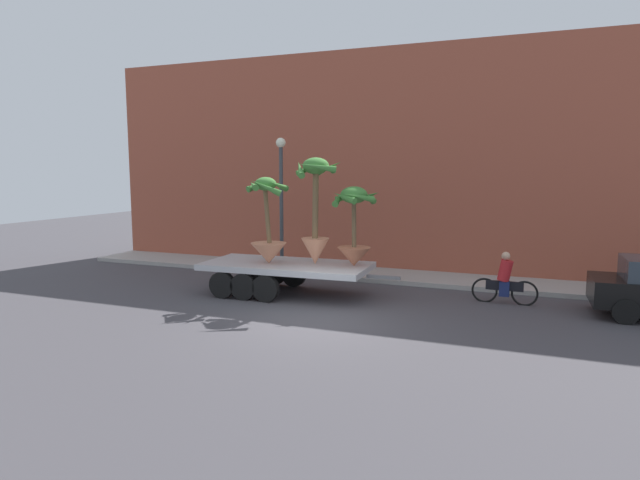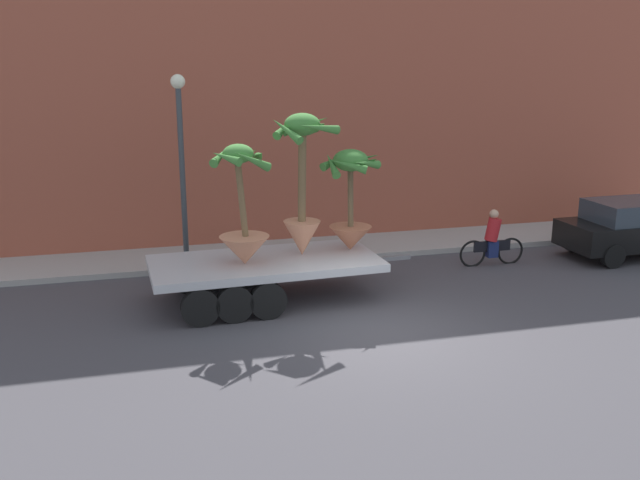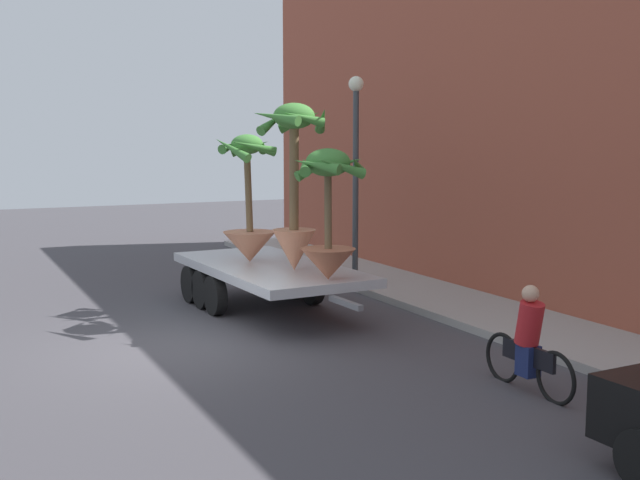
{
  "view_description": "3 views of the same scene",
  "coord_description": "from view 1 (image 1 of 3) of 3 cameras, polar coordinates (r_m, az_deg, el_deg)",
  "views": [
    {
      "loc": [
        5.11,
        -12.44,
        3.84
      ],
      "look_at": [
        -0.82,
        2.43,
        1.75
      ],
      "focal_mm": 30.32,
      "sensor_mm": 36.0,
      "label": 1
    },
    {
      "loc": [
        -4.62,
        -12.52,
        5.43
      ],
      "look_at": [
        -0.56,
        2.78,
        1.25
      ],
      "focal_mm": 39.45,
      "sensor_mm": 36.0,
      "label": 2
    },
    {
      "loc": [
        12.49,
        -3.59,
        3.48
      ],
      "look_at": [
        0.08,
        2.59,
        1.7
      ],
      "focal_mm": 43.38,
      "sensor_mm": 36.0,
      "label": 3
    }
  ],
  "objects": [
    {
      "name": "street_lamp",
      "position": [
        19.71,
        -4.12,
        5.64
      ],
      "size": [
        0.36,
        0.36,
        4.83
      ],
      "color": "#383D42",
      "rests_on": "sidewalk"
    },
    {
      "name": "building_facade",
      "position": [
        20.87,
        7.65,
        8.19
      ],
      "size": [
        24.0,
        1.2,
        8.28
      ],
      "primitive_type": "cube",
      "color": "#9E4C38",
      "rests_on": "ground"
    },
    {
      "name": "flatbed_trailer",
      "position": [
        16.83,
        -4.32,
        -3.16
      ],
      "size": [
        6.15,
        2.59,
        0.98
      ],
      "color": "#B7BABF",
      "rests_on": "ground"
    },
    {
      "name": "sidewalk",
      "position": [
        19.59,
        6.23,
        -3.69
      ],
      "size": [
        24.0,
        2.2,
        0.15
      ],
      "primitive_type": "cube",
      "color": "#A39E99",
      "rests_on": "ground"
    },
    {
      "name": "potted_palm_middle",
      "position": [
        16.03,
        3.64,
        1.4
      ],
      "size": [
        1.49,
        1.53,
        2.37
      ],
      "color": "#B26647",
      "rests_on": "flatbed_trailer"
    },
    {
      "name": "potted_palm_rear",
      "position": [
        16.27,
        -0.47,
        3.01
      ],
      "size": [
        1.52,
        1.62,
        3.22
      ],
      "color": "tan",
      "rests_on": "flatbed_trailer"
    },
    {
      "name": "potted_palm_front",
      "position": [
        16.56,
        -5.53,
        0.88
      ],
      "size": [
        1.32,
        1.33,
        2.64
      ],
      "color": "tan",
      "rests_on": "flatbed_trailer"
    },
    {
      "name": "cyclist",
      "position": [
        16.45,
        18.92,
        -4.09
      ],
      "size": [
        1.84,
        0.35,
        1.54
      ],
      "color": "black",
      "rests_on": "ground"
    },
    {
      "name": "ground_plane",
      "position": [
        13.98,
        -0.57,
        -8.51
      ],
      "size": [
        60.0,
        60.0,
        0.0
      ],
      "primitive_type": "plane",
      "color": "#423F44"
    }
  ]
}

